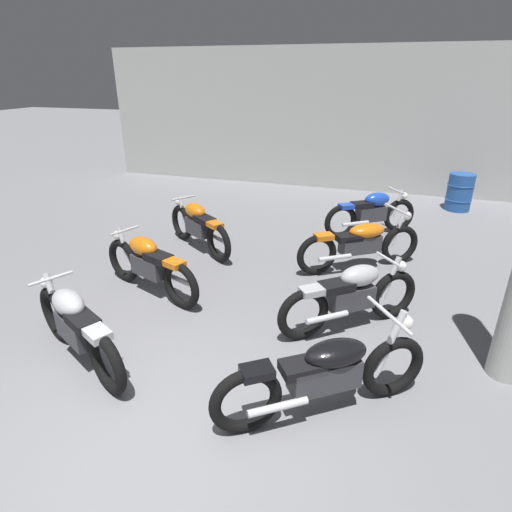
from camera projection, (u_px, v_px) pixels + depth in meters
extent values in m
plane|color=gray|center=(145.00, 457.00, 3.51)|extent=(60.00, 60.00, 0.00)
cube|color=#B2B2AD|center=(329.00, 120.00, 11.01)|extent=(12.73, 0.24, 3.60)
torus|color=black|center=(55.00, 314.00, 4.95)|extent=(0.65, 0.40, 0.67)
torus|color=black|center=(107.00, 363.00, 4.11)|extent=(0.65, 0.40, 0.67)
cylinder|color=silver|center=(53.00, 297.00, 4.80)|extent=(0.25, 0.17, 0.56)
cube|color=#38383D|center=(77.00, 328.00, 4.49)|extent=(0.62, 0.48, 0.28)
ellipsoid|color=#B7B7BC|center=(68.00, 303.00, 4.44)|extent=(0.59, 0.49, 0.26)
cube|color=black|center=(83.00, 321.00, 4.27)|extent=(0.47, 0.40, 0.10)
cube|color=#B7B7BC|center=(97.00, 334.00, 4.06)|extent=(0.34, 0.31, 0.08)
cylinder|color=silver|center=(51.00, 279.00, 4.65)|extent=(0.25, 0.44, 0.04)
sphere|color=white|center=(46.00, 282.00, 4.83)|extent=(0.14, 0.14, 0.14)
cylinder|color=silver|center=(107.00, 348.00, 4.37)|extent=(0.52, 0.31, 0.07)
torus|color=black|center=(123.00, 260.00, 6.35)|extent=(0.66, 0.34, 0.67)
torus|color=black|center=(181.00, 286.00, 5.60)|extent=(0.66, 0.34, 0.67)
cylinder|color=silver|center=(124.00, 246.00, 6.20)|extent=(0.25, 0.15, 0.56)
cube|color=#38383D|center=(150.00, 266.00, 5.94)|extent=(0.62, 0.43, 0.28)
ellipsoid|color=orange|center=(143.00, 246.00, 5.88)|extent=(0.59, 0.45, 0.26)
cube|color=black|center=(158.00, 257.00, 5.73)|extent=(0.46, 0.37, 0.10)
cube|color=orange|center=(174.00, 263.00, 5.54)|extent=(0.33, 0.29, 0.08)
cylinder|color=silver|center=(125.00, 231.00, 6.06)|extent=(0.21, 0.46, 0.04)
sphere|color=white|center=(118.00, 235.00, 6.22)|extent=(0.14, 0.14, 0.14)
cylinder|color=silver|center=(176.00, 278.00, 5.85)|extent=(0.54, 0.26, 0.07)
torus|color=black|center=(182.00, 223.00, 7.94)|extent=(0.61, 0.47, 0.67)
torus|color=black|center=(219.00, 243.00, 6.99)|extent=(0.61, 0.47, 0.67)
cylinder|color=silver|center=(183.00, 211.00, 7.77)|extent=(0.24, 0.20, 0.56)
cube|color=#38383D|center=(199.00, 227.00, 7.42)|extent=(0.61, 0.52, 0.28)
ellipsoid|color=orange|center=(195.00, 211.00, 7.38)|extent=(0.59, 0.53, 0.26)
cube|color=black|center=(205.00, 220.00, 7.18)|extent=(0.47, 0.43, 0.10)
cube|color=orange|center=(215.00, 225.00, 6.94)|extent=(0.34, 0.32, 0.08)
cylinder|color=silver|center=(183.00, 198.00, 7.62)|extent=(0.30, 0.41, 0.04)
sphere|color=white|center=(179.00, 202.00, 7.82)|extent=(0.14, 0.14, 0.14)
cylinder|color=silver|center=(217.00, 238.00, 7.25)|extent=(0.49, 0.37, 0.07)
torus|color=black|center=(393.00, 367.00, 4.06)|extent=(0.61, 0.48, 0.67)
torus|color=black|center=(246.00, 401.00, 3.64)|extent=(0.61, 0.48, 0.67)
cylinder|color=silver|center=(390.00, 342.00, 3.91)|extent=(0.26, 0.22, 0.66)
cube|color=#38383D|center=(324.00, 375.00, 3.81)|extent=(0.68, 0.58, 0.28)
ellipsoid|color=black|center=(336.00, 353.00, 3.75)|extent=(0.67, 0.61, 0.22)
cube|color=black|center=(303.00, 367.00, 3.69)|extent=(0.46, 0.43, 0.10)
cube|color=black|center=(257.00, 371.00, 3.54)|extent=(0.34, 0.33, 0.08)
cylinder|color=silver|center=(389.00, 315.00, 3.77)|extent=(0.43, 0.57, 0.04)
sphere|color=white|center=(406.00, 322.00, 3.88)|extent=(0.14, 0.14, 0.14)
cylinder|color=silver|center=(278.00, 407.00, 3.60)|extent=(0.49, 0.38, 0.07)
torus|color=black|center=(393.00, 295.00, 5.37)|extent=(0.59, 0.51, 0.67)
torus|color=black|center=(303.00, 315.00, 4.94)|extent=(0.59, 0.51, 0.67)
cylinder|color=silver|center=(390.00, 278.00, 5.24)|extent=(0.23, 0.21, 0.56)
cube|color=#38383D|center=(351.00, 297.00, 5.11)|extent=(0.59, 0.55, 0.28)
ellipsoid|color=#B7B7BC|center=(360.00, 276.00, 5.03)|extent=(0.58, 0.55, 0.26)
cube|color=black|center=(337.00, 286.00, 4.96)|extent=(0.46, 0.44, 0.10)
cube|color=#B7B7BC|center=(312.00, 291.00, 4.85)|extent=(0.34, 0.33, 0.08)
cylinder|color=silver|center=(389.00, 260.00, 5.11)|extent=(0.33, 0.39, 0.04)
sphere|color=white|center=(401.00, 266.00, 5.23)|extent=(0.14, 0.14, 0.14)
cylinder|color=silver|center=(327.00, 317.00, 4.92)|extent=(0.47, 0.40, 0.07)
torus|color=black|center=(400.00, 245.00, 6.93)|extent=(0.62, 0.47, 0.67)
torus|color=black|center=(317.00, 255.00, 6.54)|extent=(0.62, 0.47, 0.67)
cylinder|color=silver|center=(398.00, 228.00, 6.78)|extent=(0.27, 0.21, 0.66)
cube|color=#38383D|center=(360.00, 244.00, 6.69)|extent=(0.68, 0.57, 0.28)
ellipsoid|color=orange|center=(367.00, 231.00, 6.63)|extent=(0.68, 0.60, 0.22)
cube|color=black|center=(348.00, 237.00, 6.58)|extent=(0.47, 0.42, 0.10)
cube|color=orange|center=(324.00, 237.00, 6.44)|extent=(0.34, 0.32, 0.08)
cylinder|color=silver|center=(397.00, 210.00, 6.64)|extent=(0.41, 0.58, 0.04)
sphere|color=white|center=(407.00, 216.00, 6.74)|extent=(0.14, 0.14, 0.14)
cylinder|color=silver|center=(335.00, 258.00, 6.50)|extent=(0.49, 0.37, 0.07)
torus|color=black|center=(399.00, 215.00, 8.34)|extent=(0.61, 0.47, 0.67)
torus|color=black|center=(341.00, 222.00, 7.99)|extent=(0.61, 0.47, 0.67)
cylinder|color=silver|center=(397.00, 203.00, 8.21)|extent=(0.24, 0.20, 0.56)
cube|color=#38383D|center=(371.00, 214.00, 8.12)|extent=(0.61, 0.52, 0.28)
ellipsoid|color=blue|center=(377.00, 199.00, 8.04)|extent=(0.59, 0.53, 0.26)
cube|color=black|center=(362.00, 205.00, 7.98)|extent=(0.47, 0.43, 0.10)
cube|color=blue|center=(347.00, 206.00, 7.89)|extent=(0.34, 0.32, 0.08)
cylinder|color=silver|center=(396.00, 191.00, 8.09)|extent=(0.30, 0.41, 0.04)
sphere|color=white|center=(404.00, 196.00, 8.19)|extent=(0.14, 0.14, 0.14)
cylinder|color=silver|center=(355.00, 224.00, 7.95)|extent=(0.49, 0.37, 0.07)
cylinder|color=#23519E|center=(460.00, 192.00, 9.61)|extent=(0.56, 0.56, 0.85)
torus|color=#23519E|center=(461.00, 185.00, 9.54)|extent=(0.59, 0.59, 0.03)
torus|color=#23519E|center=(458.00, 199.00, 9.68)|extent=(0.59, 0.59, 0.03)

